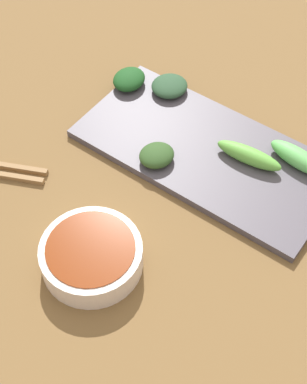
{
  "coord_description": "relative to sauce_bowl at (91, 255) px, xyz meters",
  "views": [
    {
      "loc": [
        -0.4,
        -0.25,
        0.66
      ],
      "look_at": [
        -0.02,
        0.02,
        0.05
      ],
      "focal_mm": 54.12,
      "sensor_mm": 36.0,
      "label": 1
    }
  ],
  "objects": [
    {
      "name": "broccoli_leafy_3",
      "position": [
        0.31,
        0.1,
        0.0
      ],
      "size": [
        0.07,
        0.07,
        0.02
      ],
      "primitive_type": "ellipsoid",
      "rotation": [
        0.0,
        0.0,
        -0.34
      ],
      "color": "#27482E",
      "rests_on": "serving_plate"
    },
    {
      "name": "broccoli_stalk_4",
      "position": [
        0.26,
        -0.08,
        0.0
      ],
      "size": [
        0.04,
        0.1,
        0.02
      ],
      "primitive_type": "ellipsoid",
      "rotation": [
        0.0,
        0.0,
        0.1
      ],
      "color": "#5CA73E",
      "rests_on": "serving_plate"
    },
    {
      "name": "serving_plate",
      "position": [
        0.24,
        -0.02,
        -0.01
      ],
      "size": [
        0.18,
        0.38,
        0.01
      ],
      "primitive_type": "cube",
      "color": "#4C4752",
      "rests_on": "tabletop"
    },
    {
      "name": "broccoli_leafy_0",
      "position": [
        0.29,
        0.16,
        0.0
      ],
      "size": [
        0.06,
        0.05,
        0.02
      ],
      "primitive_type": "ellipsoid",
      "rotation": [
        0.0,
        0.0,
        0.1
      ],
      "color": "#18471C",
      "rests_on": "serving_plate"
    },
    {
      "name": "broccoli_leafy_2",
      "position": [
        0.18,
        0.03,
        0.0
      ],
      "size": [
        0.06,
        0.06,
        0.02
      ],
      "primitive_type": "ellipsoid",
      "rotation": [
        0.0,
        0.0,
        -0.33
      ],
      "color": "#2B4B21",
      "rests_on": "serving_plate"
    },
    {
      "name": "sauce_bowl",
      "position": [
        0.0,
        0.0,
        0.0
      ],
      "size": [
        0.13,
        0.13,
        0.04
      ],
      "color": "silver",
      "rests_on": "tabletop"
    },
    {
      "name": "broccoli_stalk_1",
      "position": [
        0.29,
        -0.14,
        0.0
      ],
      "size": [
        0.04,
        0.1,
        0.02
      ],
      "primitive_type": "ellipsoid",
      "rotation": [
        0.0,
        0.0,
        -0.12
      ],
      "color": "#5BB659",
      "rests_on": "serving_plate"
    },
    {
      "name": "tabletop",
      "position": [
        0.14,
        -0.03,
        -0.03
      ],
      "size": [
        2.1,
        2.1,
        0.02
      ],
      "primitive_type": "cube",
      "color": "brown",
      "rests_on": "ground"
    }
  ]
}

